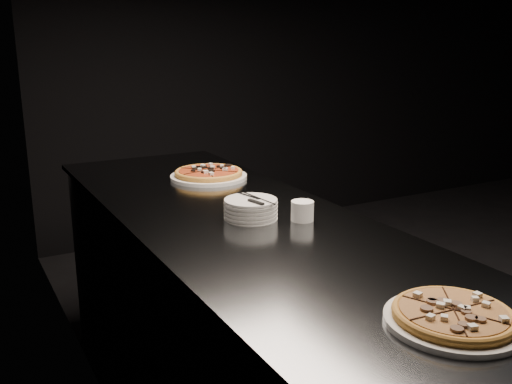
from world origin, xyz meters
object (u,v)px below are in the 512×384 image
pizza_mushroom (453,316)px  pizza_tomato (209,174)px  counter (253,350)px  cutlery (255,199)px  ramekin (302,210)px  plate_stack (251,209)px

pizza_mushroom → pizza_tomato: size_ratio=0.82×
counter → pizza_tomato: size_ratio=6.99×
pizza_tomato → cutlery: 0.61m
counter → pizza_tomato: pizza_tomato is taller
pizza_mushroom → pizza_tomato: 1.43m
ramekin → cutlery: bearing=145.8°
cutlery → ramekin: cutlery is taller
pizza_tomato → plate_stack: plate_stack is taller
counter → cutlery: size_ratio=12.88×
cutlery → plate_stack: bearing=106.0°
cutlery → ramekin: bearing=-45.8°
pizza_tomato → ramekin: 0.69m
cutlery → pizza_tomato: bearing=68.6°
pizza_mushroom → plate_stack: size_ratio=1.62×
pizza_tomato → plate_stack: (-0.11, -0.58, 0.01)m
ramekin → plate_stack: bearing=143.4°
cutlery → pizza_mushroom: bearing=-100.6°
pizza_mushroom → ramekin: size_ratio=3.81×
pizza_mushroom → ramekin: 0.75m
counter → plate_stack: bearing=67.5°
counter → ramekin: 0.52m
counter → ramekin: (0.16, -0.05, 0.49)m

